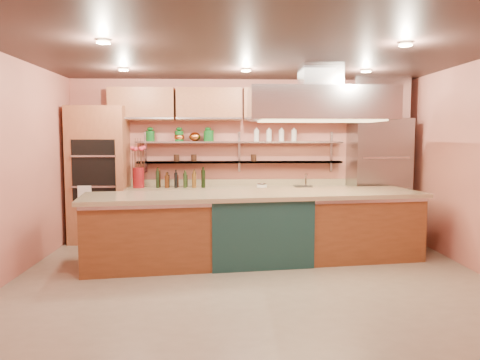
{
  "coord_description": "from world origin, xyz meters",
  "views": [
    {
      "loc": [
        -0.38,
        -5.83,
        1.78
      ],
      "look_at": [
        -0.1,
        1.0,
        1.16
      ],
      "focal_mm": 35.0,
      "sensor_mm": 36.0,
      "label": 1
    }
  ],
  "objects_px": {
    "refrigerator": "(378,180)",
    "kitchen_scale": "(262,184)",
    "flower_vase": "(139,178)",
    "green_canister": "(209,136)",
    "copper_kettle": "(195,137)",
    "island": "(256,227)"
  },
  "relations": [
    {
      "from": "refrigerator",
      "to": "kitchen_scale",
      "type": "height_order",
      "value": "refrigerator"
    },
    {
      "from": "refrigerator",
      "to": "flower_vase",
      "type": "relative_size",
      "value": 6.11
    },
    {
      "from": "kitchen_scale",
      "to": "green_canister",
      "type": "bearing_deg",
      "value": -169.87
    },
    {
      "from": "kitchen_scale",
      "to": "copper_kettle",
      "type": "relative_size",
      "value": 0.81
    },
    {
      "from": "green_canister",
      "to": "refrigerator",
      "type": "bearing_deg",
      "value": -4.49
    },
    {
      "from": "island",
      "to": "kitchen_scale",
      "type": "xyz_separation_m",
      "value": [
        0.2,
        1.35,
        0.48
      ]
    },
    {
      "from": "kitchen_scale",
      "to": "green_canister",
      "type": "relative_size",
      "value": 0.85
    },
    {
      "from": "refrigerator",
      "to": "copper_kettle",
      "type": "bearing_deg",
      "value": 175.86
    },
    {
      "from": "refrigerator",
      "to": "green_canister",
      "type": "xyz_separation_m",
      "value": [
        -2.93,
        0.23,
        0.76
      ]
    },
    {
      "from": "island",
      "to": "kitchen_scale",
      "type": "bearing_deg",
      "value": 73.7
    },
    {
      "from": "refrigerator",
      "to": "kitchen_scale",
      "type": "bearing_deg",
      "value": 179.72
    },
    {
      "from": "kitchen_scale",
      "to": "copper_kettle",
      "type": "distance_m",
      "value": 1.43
    },
    {
      "from": "flower_vase",
      "to": "copper_kettle",
      "type": "relative_size",
      "value": 1.73
    },
    {
      "from": "copper_kettle",
      "to": "green_canister",
      "type": "distance_m",
      "value": 0.25
    },
    {
      "from": "island",
      "to": "green_canister",
      "type": "xyz_separation_m",
      "value": [
        -0.7,
        1.57,
        1.31
      ]
    },
    {
      "from": "kitchen_scale",
      "to": "flower_vase",
      "type": "bearing_deg",
      "value": -156.15
    },
    {
      "from": "island",
      "to": "copper_kettle",
      "type": "distance_m",
      "value": 2.25
    },
    {
      "from": "flower_vase",
      "to": "copper_kettle",
      "type": "height_order",
      "value": "copper_kettle"
    },
    {
      "from": "refrigerator",
      "to": "copper_kettle",
      "type": "relative_size",
      "value": 10.55
    },
    {
      "from": "copper_kettle",
      "to": "flower_vase",
      "type": "bearing_deg",
      "value": -166.95
    },
    {
      "from": "flower_vase",
      "to": "kitchen_scale",
      "type": "bearing_deg",
      "value": 0.0
    },
    {
      "from": "flower_vase",
      "to": "island",
      "type": "bearing_deg",
      "value": -35.41
    }
  ]
}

